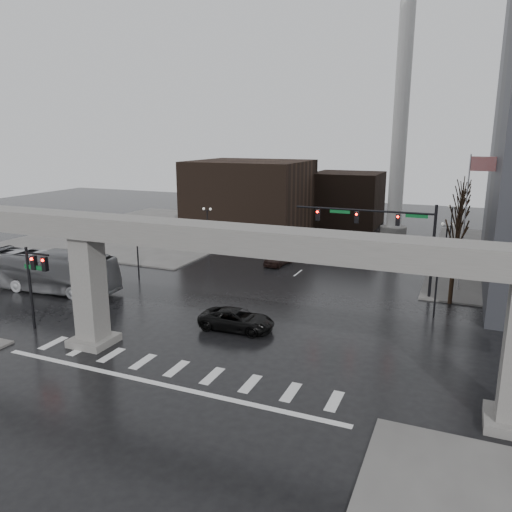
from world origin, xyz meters
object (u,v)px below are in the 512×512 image
(pickup_truck, at_px, (237,320))
(far_car, at_px, (279,258))
(city_bus, at_px, (49,271))
(signal_mast_arm, at_px, (388,228))

(pickup_truck, bearing_deg, far_car, 8.52)
(city_bus, xyz_separation_m, far_car, (15.58, 16.57, -1.06))
(city_bus, relative_size, far_car, 2.95)
(far_car, bearing_deg, pickup_truck, -71.33)
(far_car, bearing_deg, city_bus, -125.72)
(pickup_truck, relative_size, city_bus, 0.41)
(signal_mast_arm, relative_size, far_car, 2.74)
(city_bus, height_order, far_car, city_bus)
(pickup_truck, bearing_deg, city_bus, 81.98)
(pickup_truck, distance_m, city_bus, 19.32)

